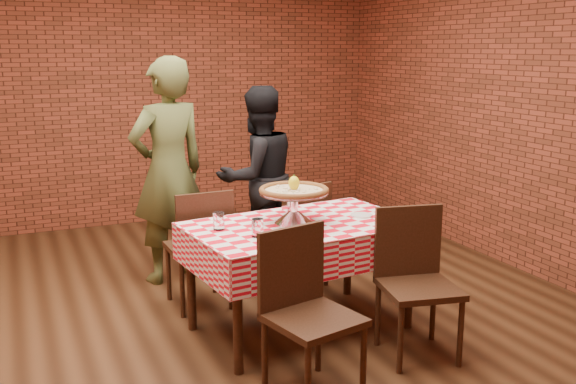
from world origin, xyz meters
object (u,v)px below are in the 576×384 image
(condiment_caddy, at_px, (290,204))
(diner_olive, at_px, (168,171))
(chair_far_right, at_px, (298,234))
(chair_near_left, at_px, (314,317))
(chair_far_left, at_px, (198,247))
(water_glass_left, at_px, (258,228))
(pizza, at_px, (294,191))
(chair_near_right, at_px, (419,286))
(diner_black, at_px, (258,178))
(pizza_stand, at_px, (294,207))
(water_glass_right, at_px, (219,221))
(table, at_px, (301,277))

(condiment_caddy, height_order, diner_olive, diner_olive)
(chair_far_right, xyz_separation_m, diner_olive, (-0.91, 0.55, 0.49))
(chair_near_left, distance_m, chair_far_left, 1.55)
(chair_far_left, relative_size, chair_far_right, 1.05)
(water_glass_left, height_order, chair_near_left, chair_near_left)
(pizza, relative_size, chair_near_right, 0.50)
(chair_near_left, relative_size, chair_near_right, 1.00)
(chair_near_left, relative_size, diner_black, 0.58)
(pizza_stand, height_order, diner_olive, diner_olive)
(water_glass_left, xyz_separation_m, condiment_caddy, (0.43, 0.48, 0.01))
(chair_near_right, distance_m, chair_far_right, 1.46)
(diner_olive, distance_m, diner_black, 0.81)
(chair_far_left, bearing_deg, diner_black, -139.23)
(pizza, bearing_deg, chair_far_left, 126.55)
(water_glass_right, distance_m, diner_black, 1.53)
(chair_near_right, bearing_deg, water_glass_right, 156.16)
(chair_near_left, bearing_deg, water_glass_right, 92.39)
(water_glass_right, xyz_separation_m, chair_far_right, (0.89, 0.72, -0.38))
(pizza_stand, relative_size, diner_olive, 0.26)
(chair_far_right, bearing_deg, water_glass_left, 37.26)
(table, relative_size, chair_near_left, 1.58)
(pizza_stand, relative_size, diner_black, 0.30)
(table, distance_m, diner_black, 1.46)
(chair_near_left, xyz_separation_m, chair_far_left, (-0.22, 1.53, -0.01))
(pizza, distance_m, condiment_caddy, 0.32)
(pizza, relative_size, chair_far_left, 0.52)
(pizza, height_order, diner_olive, diner_olive)
(pizza, bearing_deg, chair_near_left, -107.03)
(table, height_order, water_glass_left, water_glass_left)
(chair_near_right, relative_size, chair_far_left, 1.02)
(table, height_order, chair_far_right, chair_far_right)
(chair_far_left, xyz_separation_m, diner_olive, (-0.05, 0.64, 0.47))
(chair_near_right, bearing_deg, condiment_caddy, 126.23)
(condiment_caddy, xyz_separation_m, diner_black, (0.17, 1.09, -0.02))
(chair_near_right, bearing_deg, pizza, 138.50)
(table, height_order, water_glass_right, water_glass_right)
(condiment_caddy, height_order, chair_near_left, chair_near_left)
(table, distance_m, water_glass_right, 0.71)
(water_glass_right, xyz_separation_m, diner_black, (0.77, 1.32, -0.02))
(chair_near_right, bearing_deg, chair_near_left, -157.45)
(table, height_order, chair_near_left, chair_near_left)
(table, bearing_deg, diner_olive, 113.42)
(pizza_stand, distance_m, water_glass_right, 0.52)
(diner_olive, bearing_deg, chair_near_left, 81.72)
(pizza, relative_size, water_glass_left, 4.05)
(pizza_stand, distance_m, condiment_caddy, 0.28)
(table, height_order, diner_black, diner_black)
(pizza, bearing_deg, condiment_caddy, 71.98)
(pizza_stand, height_order, chair_near_right, pizza_stand)
(chair_near_left, distance_m, chair_near_right, 0.82)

